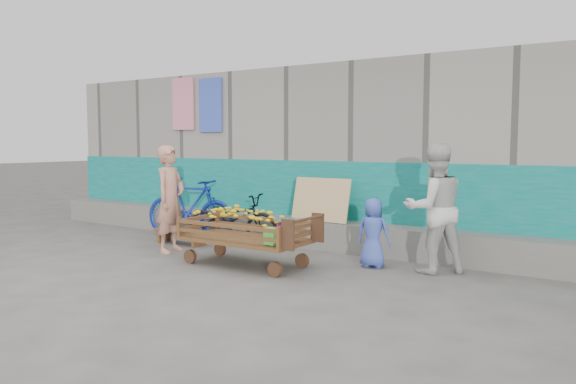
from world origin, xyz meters
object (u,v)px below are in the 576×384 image
Objects in this scene: child at (373,233)px; bicycle_dark at (232,218)px; bench at (181,233)px; vendor_man at (170,199)px; bicycle_blue at (190,207)px; banana_cart at (243,226)px; woman at (434,208)px.

child is 0.59× the size of bicycle_dark.
vendor_man is (0.34, -0.56, 0.65)m from bench.
child is at bearing 3.34° from bench.
banana_cart is at bearing -128.14° from bicycle_blue.
bicycle_blue reaches higher than banana_cart.
vendor_man reaches higher than bicycle_blue.
banana_cart is 1.14× the size of woman.
bench is 0.92m from vendor_man.
bench is 0.61× the size of bicycle_dark.
bench is 0.60× the size of vendor_man.
bicycle_dark is (-2.75, 0.33, -0.05)m from child.
vendor_man is 1.02× the size of bicycle_dark.
woman is 0.89m from child.
child is at bearing 29.90° from banana_cart.
child is (1.56, 0.89, -0.08)m from banana_cart.
woman is 0.93× the size of bicycle_blue.
vendor_man is at bearing 175.03° from banana_cart.
banana_cart is at bearing -17.96° from woman.
banana_cart is 1.19× the size of bicycle_dark.
woman is at bearing -171.45° from child.
bicycle_blue reaches higher than bicycle_dark.
child is 0.52× the size of bicycle_blue.
vendor_man reaches higher than bicycle_dark.
bicycle_blue is (-0.68, 1.13, -0.28)m from vendor_man.
bicycle_dark is (-1.20, 1.23, -0.13)m from banana_cart.
bench is 0.76m from bicycle_blue.
bicycle_dark reaches higher than banana_cart.
banana_cart is 1.57m from vendor_man.
bicycle_blue is at bearing 150.24° from banana_cart.
bicycle_blue is at bearing 73.47° from bicycle_dark.
bicycle_blue is (-3.77, 0.37, 0.07)m from child.
child is (3.43, 0.20, 0.30)m from bench.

